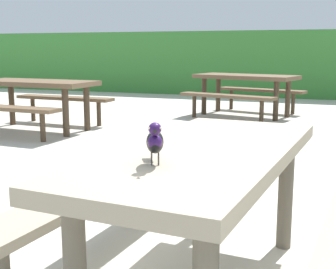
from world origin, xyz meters
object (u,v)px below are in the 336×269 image
object	(u,v)px
picnic_table_foreground	(204,184)
picnic_table_far_centre	(245,85)
picnic_table_mid_right	(36,93)
bird_grackle	(155,141)

from	to	relation	value
picnic_table_foreground	picnic_table_far_centre	world-z (taller)	same
picnic_table_foreground	picnic_table_mid_right	distance (m)	5.20
bird_grackle	picnic_table_mid_right	world-z (taller)	bird_grackle
bird_grackle	picnic_table_far_centre	world-z (taller)	bird_grackle
picnic_table_foreground	bird_grackle	size ratio (longest dim) A/B	6.75
picnic_table_foreground	picnic_table_mid_right	bearing A→B (deg)	134.72
picnic_table_foreground	picnic_table_far_centre	size ratio (longest dim) A/B	0.89
bird_grackle	picnic_table_mid_right	size ratio (longest dim) A/B	0.15
picnic_table_far_centre	bird_grackle	bearing A→B (deg)	-81.74
picnic_table_mid_right	picnic_table_far_centre	distance (m)	3.68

